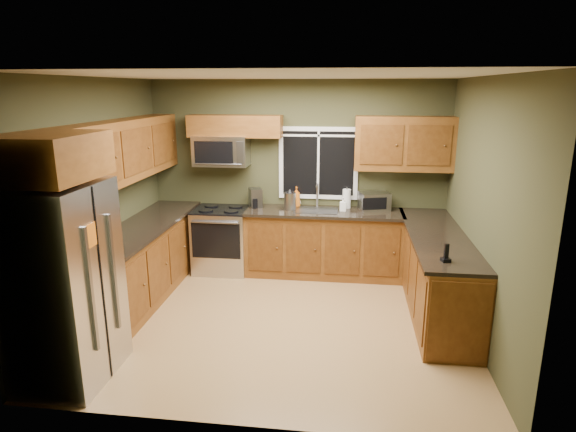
% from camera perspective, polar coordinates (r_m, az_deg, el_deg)
% --- Properties ---
extents(floor, '(4.20, 4.20, 0.00)m').
position_cam_1_polar(floor, '(5.64, -0.97, -12.27)').
color(floor, '#997243').
rests_on(floor, ground).
extents(ceiling, '(4.20, 4.20, 0.00)m').
position_cam_1_polar(ceiling, '(5.02, -1.11, 16.32)').
color(ceiling, white).
rests_on(ceiling, back_wall).
extents(back_wall, '(4.20, 0.00, 4.20)m').
position_cam_1_polar(back_wall, '(6.91, 1.10, 4.68)').
color(back_wall, '#383920').
rests_on(back_wall, ground).
extents(front_wall, '(4.20, 0.00, 4.20)m').
position_cam_1_polar(front_wall, '(3.47, -5.31, -5.84)').
color(front_wall, '#383920').
rests_on(front_wall, ground).
extents(left_wall, '(0.00, 3.60, 3.60)m').
position_cam_1_polar(left_wall, '(5.84, -21.89, 1.70)').
color(left_wall, '#383920').
rests_on(left_wall, ground).
extents(right_wall, '(0.00, 3.60, 3.60)m').
position_cam_1_polar(right_wall, '(5.30, 22.07, 0.41)').
color(right_wall, '#383920').
rests_on(right_wall, ground).
extents(window, '(1.12, 0.03, 1.02)m').
position_cam_1_polar(window, '(6.84, 3.61, 6.26)').
color(window, white).
rests_on(window, back_wall).
extents(base_cabinets_left, '(0.60, 2.65, 0.90)m').
position_cam_1_polar(base_cabinets_left, '(6.36, -16.69, -5.27)').
color(base_cabinets_left, brown).
rests_on(base_cabinets_left, ground).
extents(countertop_left, '(0.65, 2.65, 0.04)m').
position_cam_1_polar(countertop_left, '(6.21, -16.80, -1.21)').
color(countertop_left, black).
rests_on(countertop_left, base_cabinets_left).
extents(base_cabinets_back, '(2.17, 0.60, 0.90)m').
position_cam_1_polar(base_cabinets_back, '(6.81, 4.27, -3.32)').
color(base_cabinets_back, brown).
rests_on(base_cabinets_back, ground).
extents(countertop_back, '(2.17, 0.65, 0.04)m').
position_cam_1_polar(countertop_back, '(6.66, 4.34, 0.45)').
color(countertop_back, black).
rests_on(countertop_back, base_cabinets_back).
extents(base_cabinets_peninsula, '(0.60, 2.52, 0.90)m').
position_cam_1_polar(base_cabinets_peninsula, '(6.00, 17.17, -6.54)').
color(base_cabinets_peninsula, brown).
rests_on(base_cabinets_peninsula, ground).
extents(countertop_peninsula, '(0.65, 2.50, 0.04)m').
position_cam_1_polar(countertop_peninsula, '(5.85, 17.27, -2.22)').
color(countertop_peninsula, black).
rests_on(countertop_peninsula, base_cabinets_peninsula).
extents(upper_cabinets_left, '(0.33, 2.65, 0.72)m').
position_cam_1_polar(upper_cabinets_left, '(6.10, -18.85, 7.37)').
color(upper_cabinets_left, brown).
rests_on(upper_cabinets_left, left_wall).
extents(upper_cabinets_back_left, '(1.30, 0.33, 0.30)m').
position_cam_1_polar(upper_cabinets_back_left, '(6.80, -6.28, 10.55)').
color(upper_cabinets_back_left, brown).
rests_on(upper_cabinets_back_left, back_wall).
extents(upper_cabinets_back_right, '(1.30, 0.33, 0.72)m').
position_cam_1_polar(upper_cabinets_back_right, '(6.68, 13.57, 8.34)').
color(upper_cabinets_back_right, brown).
rests_on(upper_cabinets_back_right, back_wall).
extents(upper_cabinet_over_fridge, '(0.72, 0.90, 0.38)m').
position_cam_1_polar(upper_cabinet_over_fridge, '(4.45, -26.64, 6.29)').
color(upper_cabinet_over_fridge, brown).
rests_on(upper_cabinet_over_fridge, left_wall).
extents(refrigerator, '(0.74, 0.90, 1.80)m').
position_cam_1_polar(refrigerator, '(4.72, -25.04, -7.35)').
color(refrigerator, '#B7B7BC').
rests_on(refrigerator, ground).
extents(range, '(0.76, 0.69, 0.94)m').
position_cam_1_polar(range, '(7.00, -7.81, -2.76)').
color(range, '#B7B7BC').
rests_on(range, ground).
extents(microwave, '(0.76, 0.41, 0.42)m').
position_cam_1_polar(microwave, '(6.86, -7.89, 7.67)').
color(microwave, '#B7B7BC').
rests_on(microwave, back_wall).
extents(sink, '(0.60, 0.42, 0.36)m').
position_cam_1_polar(sink, '(6.67, 3.37, 0.79)').
color(sink, slate).
rests_on(sink, countertop_back).
extents(toaster_oven, '(0.46, 0.40, 0.25)m').
position_cam_1_polar(toaster_oven, '(6.76, 10.18, 1.74)').
color(toaster_oven, '#B7B7BC').
rests_on(toaster_oven, countertop_back).
extents(coffee_maker, '(0.23, 0.26, 0.27)m').
position_cam_1_polar(coffee_maker, '(6.83, -3.89, 2.08)').
color(coffee_maker, slate).
rests_on(coffee_maker, countertop_back).
extents(kettle, '(0.20, 0.20, 0.30)m').
position_cam_1_polar(kettle, '(6.67, 0.23, 1.91)').
color(kettle, '#B7B7BC').
rests_on(kettle, countertop_back).
extents(paper_towel_roll, '(0.13, 0.13, 0.30)m').
position_cam_1_polar(paper_towel_roll, '(6.81, 6.96, 2.06)').
color(paper_towel_roll, white).
rests_on(paper_towel_roll, countertop_back).
extents(soap_bottle_a, '(0.14, 0.14, 0.29)m').
position_cam_1_polar(soap_bottle_a, '(6.82, 1.01, 2.27)').
color(soap_bottle_a, orange).
rests_on(soap_bottle_a, countertop_back).
extents(soap_bottle_b, '(0.09, 0.09, 0.19)m').
position_cam_1_polar(soap_bottle_b, '(6.65, 6.55, 1.40)').
color(soap_bottle_b, white).
rests_on(soap_bottle_b, countertop_back).
extents(soap_bottle_c, '(0.17, 0.17, 0.16)m').
position_cam_1_polar(soap_bottle_c, '(6.88, 1.00, 1.84)').
color(soap_bottle_c, white).
rests_on(soap_bottle_c, countertop_back).
extents(cordless_phone, '(0.10, 0.10, 0.18)m').
position_cam_1_polar(cordless_phone, '(4.94, 18.22, -4.56)').
color(cordless_phone, black).
rests_on(cordless_phone, countertop_peninsula).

